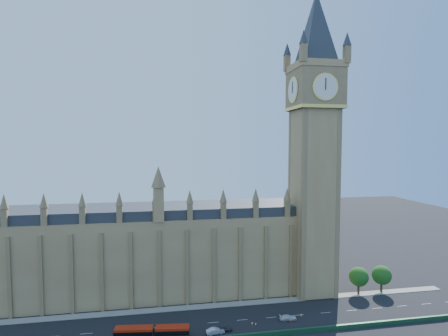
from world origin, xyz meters
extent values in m
plane|color=black|center=(0.00, 0.00, 0.00)|extent=(400.00, 400.00, 0.00)
cube|color=#9D764C|center=(-25.00, 22.00, 12.50)|extent=(120.00, 20.00, 25.00)
cube|color=#2D3035|center=(-25.00, 22.00, 26.50)|extent=(120.00, 18.00, 3.00)
cube|color=#9D764C|center=(38.00, 14.00, 29.00)|extent=(12.00, 12.00, 58.00)
cube|color=olive|center=(38.00, 14.00, 64.00)|extent=(14.00, 14.00, 12.00)
cylinder|color=silver|center=(38.00, 6.85, 64.00)|extent=(7.20, 0.30, 7.20)
cube|color=#9D764C|center=(38.00, 14.00, 71.00)|extent=(14.50, 14.50, 2.00)
cube|color=gray|center=(0.00, 9.50, 0.08)|extent=(160.00, 3.00, 0.16)
cylinder|color=#382619|center=(52.00, 10.00, 2.00)|extent=(0.70, 0.70, 4.00)
sphere|color=#1D4813|center=(52.00, 10.00, 5.50)|extent=(6.00, 6.00, 6.00)
sphere|color=#1D4813|center=(52.80, 10.30, 6.10)|extent=(4.38, 4.38, 4.38)
cylinder|color=#382619|center=(60.00, 10.00, 2.00)|extent=(0.70, 0.70, 4.00)
sphere|color=#1D4813|center=(60.00, 10.00, 5.50)|extent=(6.00, 6.00, 6.00)
sphere|color=#1D4813|center=(60.80, 10.30, 6.10)|extent=(4.38, 4.38, 4.38)
cube|color=#B1200B|center=(-16.01, -4.79, 1.53)|extent=(9.41, 3.61, 3.06)
cube|color=#B1200B|center=(-6.80, -5.88, 1.53)|extent=(8.40, 3.49, 3.06)
cube|color=black|center=(-16.01, -4.79, 1.90)|extent=(9.47, 3.66, 1.16)
cube|color=black|center=(-6.80, -5.88, 1.90)|extent=(8.45, 3.54, 1.16)
cylinder|color=black|center=(-11.66, -5.31, 1.38)|extent=(1.09, 2.53, 2.45)
cylinder|color=black|center=(-18.78, -3.18, 0.51)|extent=(1.05, 0.42, 1.02)
cylinder|color=black|center=(-12.94, -3.87, 0.51)|extent=(1.05, 0.42, 1.02)
cylinder|color=black|center=(-9.24, -4.31, 0.51)|extent=(1.05, 0.42, 1.02)
cylinder|color=black|center=(-4.06, -4.92, 0.51)|extent=(1.05, 0.42, 1.02)
imported|color=#393C40|center=(6.16, -4.78, 0.69)|extent=(4.06, 1.69, 1.37)
imported|color=#B8BAC1|center=(3.80, -5.60, 0.75)|extent=(4.70, 2.19, 1.49)
imported|color=silver|center=(24.16, -2.09, 0.67)|extent=(4.64, 1.98, 1.33)
cube|color=black|center=(24.51, -3.16, 0.02)|extent=(0.44, 0.44, 0.04)
cone|color=#F9560D|center=(24.51, -3.16, 0.38)|extent=(0.48, 0.48, 0.75)
cylinder|color=white|center=(24.51, -3.16, 0.48)|extent=(0.37, 0.37, 0.13)
cube|color=black|center=(14.00, -2.88, 0.02)|extent=(0.42, 0.42, 0.04)
cone|color=#E0480B|center=(14.00, -2.88, 0.35)|extent=(0.46, 0.46, 0.71)
cylinder|color=white|center=(14.00, -2.88, 0.46)|extent=(0.34, 0.34, 0.12)
cube|color=black|center=(14.81, -3.34, 0.02)|extent=(0.42, 0.42, 0.04)
cone|color=#FF630D|center=(14.81, -3.34, 0.35)|extent=(0.46, 0.46, 0.70)
cylinder|color=white|center=(14.81, -3.34, 0.45)|extent=(0.34, 0.34, 0.12)
cube|color=black|center=(28.39, -0.70, 0.02)|extent=(0.52, 0.52, 0.04)
cone|color=#FE630D|center=(28.39, -0.70, 0.35)|extent=(0.57, 0.57, 0.70)
cylinder|color=white|center=(28.39, -0.70, 0.45)|extent=(0.34, 0.34, 0.12)
camera|label=1|loc=(-8.45, -88.98, 47.09)|focal=28.00mm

